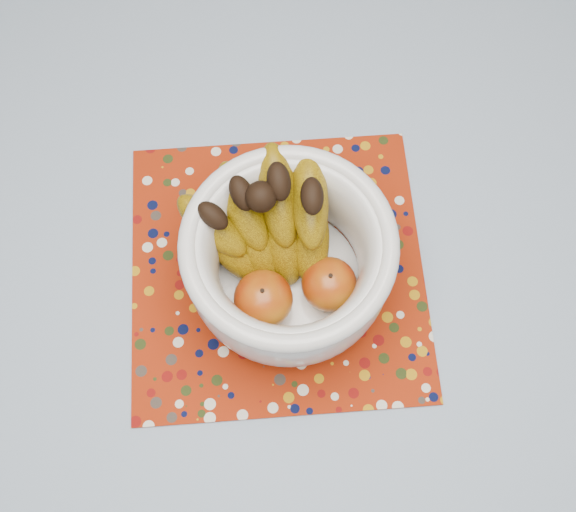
% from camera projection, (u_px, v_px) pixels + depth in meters
% --- Properties ---
extents(table, '(1.20, 1.20, 0.75)m').
position_uv_depth(table, '(271.00, 291.00, 0.95)').
color(table, olive).
rests_on(table, ground).
extents(tablecloth, '(1.32, 1.32, 0.01)m').
position_uv_depth(tablecloth, '(270.00, 272.00, 0.87)').
color(tablecloth, slate).
rests_on(tablecloth, table).
extents(placemat, '(0.40, 0.40, 0.00)m').
position_uv_depth(placemat, '(278.00, 269.00, 0.87)').
color(placemat, maroon).
rests_on(placemat, tablecloth).
extents(fruit_bowl, '(0.28, 0.25, 0.19)m').
position_uv_depth(fruit_bowl, '(279.00, 250.00, 0.78)').
color(fruit_bowl, silver).
rests_on(fruit_bowl, placemat).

